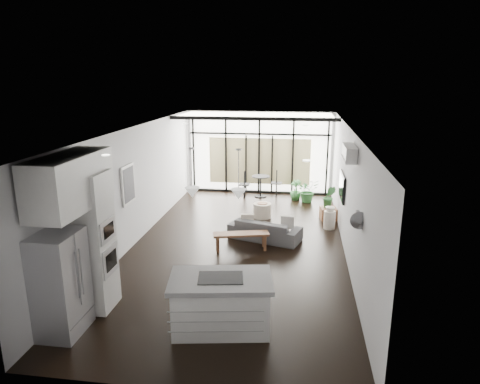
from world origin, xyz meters
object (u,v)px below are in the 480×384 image
(fridge, at_px, (60,284))
(console_bench, at_px, (241,241))
(sofa, at_px, (265,226))
(pouf, at_px, (262,210))
(island, at_px, (221,303))
(tv, at_px, (342,186))
(milk_can, at_px, (330,218))

(fridge, xyz_separation_m, console_bench, (2.32, 3.69, -0.62))
(sofa, bearing_deg, pouf, -65.15)
(island, bearing_deg, tv, 54.36)
(tv, bearing_deg, milk_can, 113.71)
(island, bearing_deg, console_bench, 83.00)
(sofa, height_order, console_bench, sofa)
(fridge, bearing_deg, tv, 46.63)
(console_bench, bearing_deg, milk_can, 25.57)
(milk_can, xyz_separation_m, tv, (0.22, -0.51, 1.00))
(console_bench, height_order, tv, tv)
(fridge, relative_size, pouf, 3.21)
(island, distance_m, tv, 5.09)
(console_bench, bearing_deg, tv, 14.06)
(console_bench, bearing_deg, fridge, -136.25)
(island, bearing_deg, fridge, -178.94)
(fridge, xyz_separation_m, sofa, (2.81, 4.43, -0.48))
(fridge, relative_size, console_bench, 1.29)
(fridge, relative_size, tv, 1.51)
(console_bench, distance_m, milk_can, 2.77)
(tv, bearing_deg, pouf, 150.43)
(sofa, distance_m, tv, 2.15)
(console_bench, xyz_separation_m, tv, (2.35, 1.26, 1.09))
(tv, bearing_deg, island, -116.27)
(sofa, xyz_separation_m, console_bench, (-0.49, -0.74, -0.14))
(pouf, bearing_deg, console_bench, -96.34)
(pouf, height_order, milk_can, milk_can)
(sofa, xyz_separation_m, tv, (1.86, 0.52, 0.95))
(island, relative_size, fridge, 0.97)
(fridge, distance_m, tv, 6.83)
(fridge, bearing_deg, milk_can, 50.79)
(island, height_order, sofa, island)
(sofa, relative_size, tv, 1.61)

